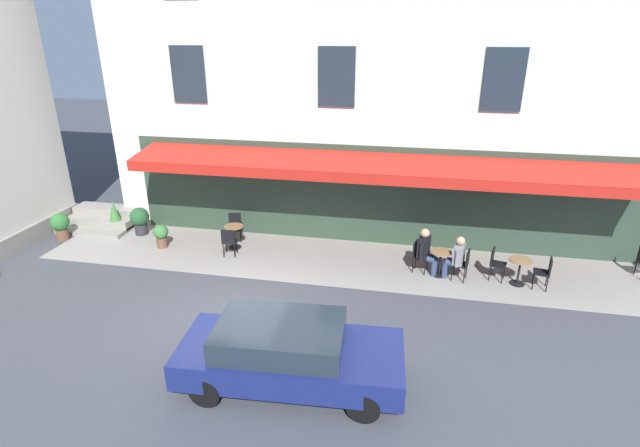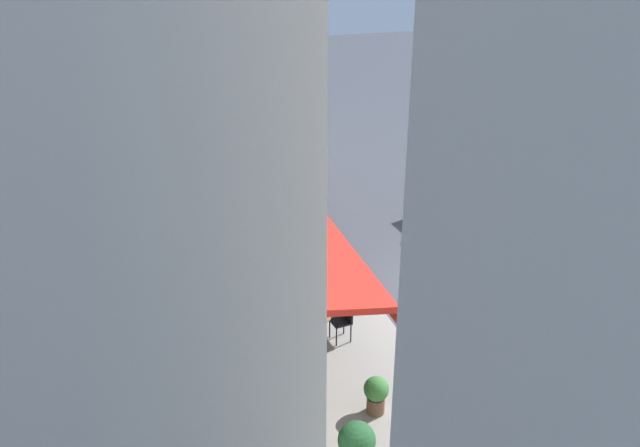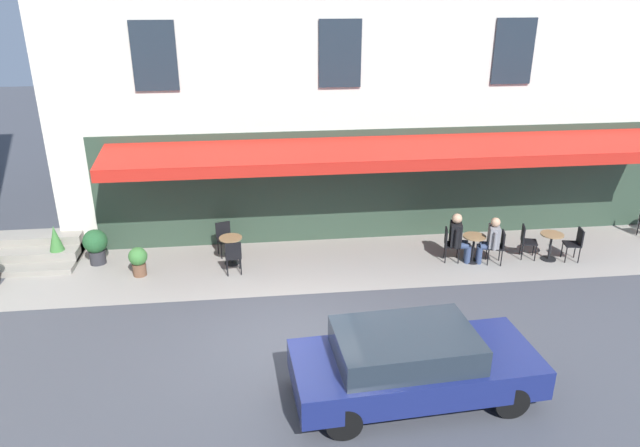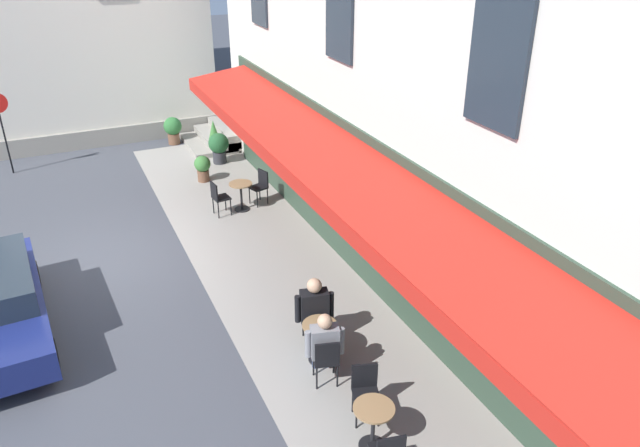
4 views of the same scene
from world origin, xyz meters
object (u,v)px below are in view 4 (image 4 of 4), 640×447
Objects in this scene: cafe_table_near_entrance at (320,337)px; cafe_chair_black_corner_right at (313,313)px; cafe_chair_black_under_awning at (365,388)px; potted_plant_entrance_right at (173,129)px; potted_plant_by_steps at (214,136)px; cafe_table_streetside at (373,421)px; potted_plant_under_sign at (219,146)px; cafe_chair_black_back_row at (218,196)px; seated_patron_in_grey at (324,342)px; potted_plant_entrance_left at (203,167)px; cafe_chair_black_kerbside at (260,184)px; cafe_table_mid_terrace at (241,192)px; seated_companion_in_black at (315,312)px; cafe_chair_black_facing_street at (326,358)px.

cafe_table_near_entrance is 0.82× the size of cafe_chair_black_corner_right.
potted_plant_entrance_right reaches higher than cafe_chair_black_under_awning.
cafe_table_streetside is at bearing 174.19° from potted_plant_by_steps.
cafe_chair_black_corner_right is 0.96× the size of potted_plant_under_sign.
seated_patron_in_grey reaches higher than cafe_chair_black_back_row.
potted_plant_entrance_left is at bearing -2.18° from seated_patron_in_grey.
cafe_chair_black_kerbside is 7.08m from seated_patron_in_grey.
cafe_table_mid_terrace is 0.63m from cafe_chair_black_back_row.
cafe_table_streetside is 0.98× the size of potted_plant_entrance_left.
seated_patron_in_grey is at bearing 165.08° from cafe_table_near_entrance.
seated_companion_in_black is at bearing 174.69° from cafe_table_mid_terrace.
cafe_chair_black_kerbside is 1.00× the size of potted_plant_entrance_right.
seated_companion_in_black is (0.81, -0.20, 0.02)m from seated_patron_in_grey.
cafe_table_near_entrance is 0.82× the size of cafe_chair_black_kerbside.
potted_plant_by_steps reaches higher than potted_plant_under_sign.
cafe_chair_black_kerbside reaches higher than cafe_table_streetside.
cafe_chair_black_kerbside is 8.74m from cafe_table_streetside.
cafe_table_streetside is (-8.44, 0.76, 0.00)m from cafe_table_mid_terrace.
cafe_chair_black_back_row is at bearing -1.53° from cafe_chair_black_facing_street.
cafe_chair_black_facing_street reaches higher than potted_plant_entrance_left.
seated_companion_in_black is at bearing -0.45° from cafe_chair_black_under_awning.
potted_plant_entrance_right is at bearing 21.03° from potted_plant_under_sign.
cafe_chair_black_corner_right is 1.06m from seated_patron_in_grey.
cafe_chair_black_facing_street is 7.01m from cafe_table_mid_terrace.
cafe_table_near_entrance is 2.09m from cafe_table_streetside.
potted_plant_entrance_left is at bearing -1.57° from cafe_table_near_entrance.
cafe_chair_black_facing_street is 1.21× the size of cafe_table_streetside.
potted_plant_under_sign is (11.96, -1.19, 0.05)m from cafe_table_streetside.
potted_plant_by_steps is at bearing -7.56° from potted_plant_under_sign.
potted_plant_by_steps is at bearing -6.06° from seated_companion_in_black.
cafe_chair_black_facing_street is 1.06m from seated_companion_in_black.
seated_companion_in_black is at bearing 179.64° from potted_plant_entrance_right.
cafe_table_near_entrance is 0.71× the size of potted_plant_by_steps.
potted_plant_entrance_right is (5.94, -0.15, -0.02)m from cafe_chair_black_back_row.
seated_companion_in_black is 8.26m from potted_plant_entrance_left.
cafe_chair_black_back_row is 8.37m from cafe_table_streetside.
cafe_chair_black_kerbside is (0.19, -0.60, 0.06)m from cafe_table_mid_terrace.
potted_plant_entrance_right is (11.82, -0.08, -0.19)m from seated_companion_in_black.
cafe_chair_black_corner_right is (0.61, -0.15, 0.06)m from cafe_table_near_entrance.
seated_companion_in_black is (0.40, -0.10, 0.22)m from cafe_table_near_entrance.
seated_companion_in_black is at bearing -14.15° from seated_patron_in_grey.
potted_plant_entrance_right is (1.32, 1.04, 0.01)m from potted_plant_by_steps.
cafe_chair_black_facing_street is at bearing 178.47° from cafe_chair_black_back_row.
seated_companion_in_black is at bearing -4.77° from cafe_table_streetside.
potted_plant_entrance_right is at bearing 38.14° from potted_plant_by_steps.
cafe_chair_black_back_row is 1.19× the size of potted_plant_entrance_left.
potted_plant_by_steps reaches higher than cafe_chair_black_under_awning.
potted_plant_under_sign is at bearing -5.89° from seated_companion_in_black.
potted_plant_under_sign is at bearing 172.44° from potted_plant_by_steps.
cafe_table_mid_terrace is 0.56× the size of seated_companion_in_black.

